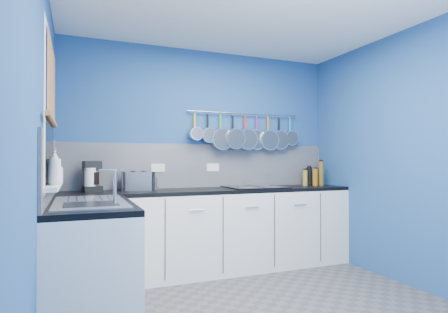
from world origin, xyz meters
TOP-DOWN VIEW (x-y plane):
  - wall_back at (0.00, 1.51)m, footprint 3.20×0.02m
  - wall_front at (0.00, -1.51)m, footprint 3.20×0.02m
  - wall_left at (-1.61, 0.00)m, footprint 0.02×3.00m
  - wall_right at (1.61, 0.00)m, footprint 0.02×3.00m
  - backsplash_back at (0.00, 1.49)m, footprint 3.20×0.02m
  - backsplash_left at (-1.59, 0.60)m, footprint 0.02×1.80m
  - cabinet_run_back at (0.00, 1.20)m, footprint 3.20×0.60m
  - worktop_back at (0.00, 1.20)m, footprint 3.20×0.60m
  - cabinet_run_left at (-1.30, 0.30)m, footprint 0.60×1.20m
  - worktop_left at (-1.30, 0.30)m, footprint 0.60×1.20m
  - window_frame at (-1.58, 0.30)m, footprint 0.01×1.00m
  - window_glass at (-1.57, 0.30)m, footprint 0.01×0.90m
  - bamboo_blind at (-1.56, 0.30)m, footprint 0.01×0.90m
  - window_sill at (-1.55, 0.30)m, footprint 0.10×0.98m
  - sink_unit at (-1.30, 0.30)m, footprint 0.50×0.95m
  - mixer_tap at (-1.14, 0.12)m, footprint 0.12×0.08m
  - socket_left at (-0.55, 1.48)m, footprint 0.15×0.01m
  - socket_right at (0.10, 1.48)m, footprint 0.15×0.01m
  - pot_rail at (0.50, 1.45)m, footprint 1.45×0.02m
  - soap_bottle_a at (-1.53, 0.05)m, footprint 0.10×0.10m
  - soap_bottle_b at (-1.53, 0.18)m, footprint 0.10×0.10m
  - paper_towel at (-1.27, 1.26)m, footprint 0.13×0.13m
  - coffee_maker at (-1.25, 1.30)m, footprint 0.20×0.22m
  - toaster at (-0.80, 1.29)m, footprint 0.34×0.25m
  - canister at (-0.65, 1.28)m, footprint 0.12×0.12m
  - hob at (0.51, 1.20)m, footprint 0.64×0.56m
  - pan_0 at (-0.13, 1.44)m, footprint 0.15×0.11m
  - pan_1 at (0.02, 1.44)m, footprint 0.18×0.10m
  - pan_2 at (0.18, 1.44)m, footprint 0.26×0.10m
  - pan_3 at (0.34, 1.44)m, footprint 0.25×0.13m
  - pan_4 at (0.50, 1.44)m, footprint 0.25×0.12m
  - pan_5 at (0.66, 1.44)m, footprint 0.25×0.05m
  - pan_6 at (0.82, 1.44)m, footprint 0.26×0.08m
  - pan_7 at (0.98, 1.44)m, footprint 0.25×0.07m
  - pan_8 at (1.14, 1.44)m, footprint 0.19×0.07m
  - condiment_0 at (1.46, 1.32)m, footprint 0.05×0.05m
  - condiment_1 at (1.34, 1.32)m, footprint 0.07×0.07m
  - condiment_2 at (1.26, 1.30)m, footprint 0.06×0.06m
  - condiment_3 at (1.45, 1.23)m, footprint 0.07×0.07m
  - condiment_4 at (1.36, 1.22)m, footprint 0.06×0.06m

SIDE VIEW (x-z plane):
  - cabinet_run_back at x=0.00m, z-range 0.00..0.86m
  - cabinet_run_left at x=-1.30m, z-range 0.00..0.86m
  - worktop_back at x=0.00m, z-range 0.86..0.90m
  - worktop_left at x=-1.30m, z-range 0.86..0.90m
  - sink_unit at x=-1.30m, z-range 0.90..0.91m
  - hob at x=0.51m, z-range 0.90..0.91m
  - canister at x=-0.65m, z-range 0.90..1.04m
  - condiment_2 at x=1.26m, z-range 0.90..1.09m
  - toaster at x=-0.80m, z-range 0.90..1.09m
  - condiment_0 at x=1.46m, z-range 0.90..1.10m
  - condiment_4 at x=1.36m, z-range 0.90..1.11m
  - condiment_1 at x=1.34m, z-range 0.90..1.13m
  - paper_towel at x=-1.27m, z-range 0.90..1.14m
  - mixer_tap at x=-1.14m, z-range 0.90..1.16m
  - window_sill at x=-1.55m, z-range 1.02..1.05m
  - condiment_3 at x=1.45m, z-range 0.90..1.20m
  - coffee_maker at x=-1.25m, z-range 0.90..1.21m
  - socket_left at x=-0.55m, z-range 1.09..1.18m
  - socket_right at x=0.10m, z-range 1.09..1.18m
  - soap_bottle_b at x=-1.53m, z-range 1.05..1.22m
  - backsplash_back at x=0.00m, z-range 0.90..1.40m
  - backsplash_left at x=-1.59m, z-range 0.90..1.40m
  - soap_bottle_a at x=-1.53m, z-range 1.05..1.29m
  - wall_back at x=0.00m, z-range 0.00..2.50m
  - wall_front at x=0.00m, z-range 0.00..2.50m
  - wall_left at x=-1.61m, z-range 0.00..2.50m
  - wall_right at x=1.61m, z-range 0.00..2.50m
  - window_glass at x=-1.57m, z-range 1.05..2.05m
  - window_frame at x=-1.58m, z-range 1.00..2.10m
  - pan_2 at x=0.18m, z-range 1.33..1.78m
  - pan_6 at x=0.82m, z-range 1.33..1.78m
  - pan_4 at x=0.50m, z-range 1.34..1.78m
  - pan_5 at x=0.66m, z-range 1.34..1.78m
  - pan_3 at x=0.34m, z-range 1.34..1.78m
  - pan_7 at x=0.98m, z-range 1.34..1.78m
  - pan_8 at x=1.14m, z-range 1.40..1.78m
  - pan_1 at x=0.02m, z-range 1.41..1.78m
  - pan_0 at x=-0.13m, z-range 1.44..1.78m
  - bamboo_blind at x=-1.56m, z-range 1.50..2.05m
  - pot_rail at x=0.50m, z-range 1.77..1.79m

